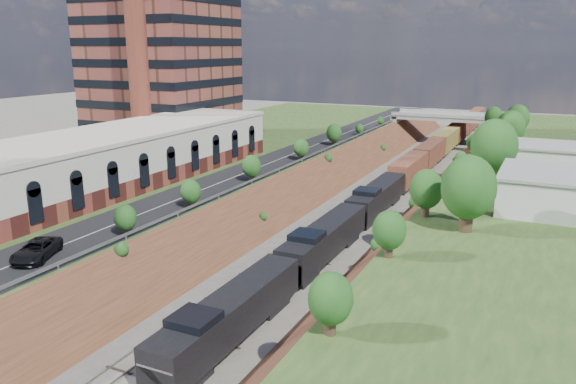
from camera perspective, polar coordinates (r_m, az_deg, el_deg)
name	(u,v)px	position (r m, az deg, el deg)	size (l,w,h in m)	color
platform_left	(175,170)	(96.19, -11.41, 2.20)	(44.00, 180.00, 5.00)	#2C4C1F
embankment_left	(293,199)	(85.68, 0.56, -0.75)	(7.07, 180.00, 7.07)	brown
embankment_right	(439,218)	(79.31, 15.13, -2.54)	(7.07, 180.00, 7.07)	brown
rail_left_track	(345,205)	(82.59, 5.85, -1.35)	(1.58, 180.00, 0.18)	gray
rail_right_track	(380,210)	(81.07, 9.30, -1.77)	(1.58, 180.00, 0.18)	gray
road	(267,164)	(86.44, -2.14, 2.82)	(8.00, 180.00, 0.10)	black
guardrail	(291,164)	(84.37, 0.26, 2.89)	(0.10, 171.00, 0.70)	#99999E
commercial_building	(100,161)	(75.44, -18.57, 3.01)	(14.30, 62.30, 7.00)	maroon
smokestack	(136,31)	(92.84, -15.20, 15.55)	(3.20, 3.20, 40.00)	maroon
overpass	(445,123)	(140.10, 15.64, 6.78)	(24.50, 8.30, 7.40)	gray
white_building_near	(543,191)	(68.71, 24.51, 0.07)	(9.00, 12.00, 4.00)	silver
white_building_far	(544,158)	(90.31, 24.60, 3.14)	(8.00, 10.00, 3.60)	silver
tree_right_large	(469,188)	(56.90, 17.87, 0.38)	(5.25, 5.25, 7.61)	#473323
tree_left_crest	(93,230)	(52.31, -19.18, -3.63)	(2.45, 2.45, 3.55)	#473323
freight_train	(428,154)	(110.59, 14.05, 3.72)	(3.11, 158.19, 4.63)	black
suv	(36,250)	(52.54, -24.20, -5.38)	(2.59, 5.61, 1.56)	black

